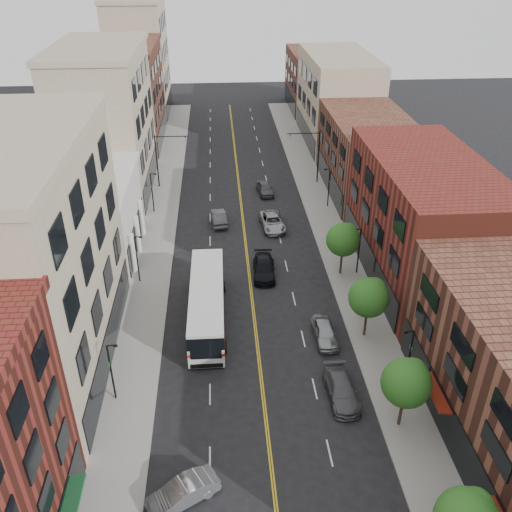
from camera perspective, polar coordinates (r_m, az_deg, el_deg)
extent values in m
plane|color=black|center=(37.18, 1.82, -22.72)|extent=(220.00, 220.00, 0.00)
cube|color=gray|center=(64.77, -10.17, 2.71)|extent=(4.00, 110.00, 0.15)
cube|color=gray|center=(65.60, 7.48, 3.32)|extent=(4.00, 110.00, 0.15)
cube|color=tan|center=(43.22, -22.89, -0.86)|extent=(10.00, 22.00, 18.00)
cube|color=silver|center=(60.73, -17.40, 3.93)|extent=(10.00, 14.00, 8.00)
cube|color=tan|center=(74.50, -15.48, 13.25)|extent=(10.00, 20.00, 18.00)
cube|color=brown|center=(93.91, -13.33, 16.02)|extent=(10.00, 20.00, 15.00)
cube|color=tan|center=(110.82, -12.23, 19.60)|extent=(10.00, 16.00, 20.00)
cube|color=maroon|center=(55.48, 17.12, 3.71)|extent=(10.00, 22.00, 12.00)
cube|color=brown|center=(74.19, 11.68, 10.38)|extent=(10.00, 20.00, 10.00)
cube|color=tan|center=(93.10, 8.52, 16.04)|extent=(10.00, 22.00, 14.00)
cube|color=brown|center=(112.53, 6.33, 17.88)|extent=(10.00, 18.00, 11.00)
sphere|color=#1A5217|center=(32.63, 22.09, -23.31)|extent=(2.04, 2.04, 2.04)
cylinder|color=black|center=(40.38, 15.00, -15.49)|extent=(0.22, 0.22, 2.50)
sphere|color=#1A5217|center=(38.56, 15.53, -12.74)|extent=(3.40, 3.40, 3.40)
sphere|color=#1A5217|center=(38.66, 16.17, -11.71)|extent=(2.04, 2.04, 2.04)
cylinder|color=black|center=(47.46, 11.44, -6.92)|extent=(0.22, 0.22, 2.50)
sphere|color=#1A5217|center=(45.93, 11.78, -4.30)|extent=(3.40, 3.40, 3.40)
sphere|color=#1A5217|center=(46.09, 12.32, -3.46)|extent=(2.04, 2.04, 2.04)
cylinder|color=black|center=(55.45, 8.95, -0.68)|extent=(0.22, 0.22, 2.50)
sphere|color=#1A5217|center=(54.14, 9.17, 1.72)|extent=(3.40, 3.40, 3.40)
sphere|color=#1A5217|center=(54.36, 9.64, 2.41)|extent=(2.04, 2.04, 2.04)
cylinder|color=black|center=(41.36, -14.98, -11.76)|extent=(0.14, 0.14, 5.00)
cylinder|color=black|center=(39.69, -14.95, -9.08)|extent=(0.70, 0.10, 0.10)
cube|color=black|center=(39.68, -14.59, -9.13)|extent=(0.28, 0.14, 0.14)
cube|color=#19592D|center=(40.78, -15.14, -10.82)|extent=(0.04, 0.55, 0.35)
cylinder|color=black|center=(54.13, -12.40, -0.35)|extent=(0.14, 0.14, 5.00)
cylinder|color=black|center=(52.87, -12.32, 1.99)|extent=(0.70, 0.10, 0.10)
cube|color=black|center=(52.85, -12.05, 1.96)|extent=(0.28, 0.14, 0.14)
cube|color=#19592D|center=(53.68, -12.51, 0.48)|extent=(0.04, 0.55, 0.35)
cylinder|color=black|center=(68.27, -10.87, 6.54)|extent=(0.14, 0.14, 5.00)
cylinder|color=black|center=(67.27, -10.77, 8.50)|extent=(0.70, 0.10, 0.10)
cube|color=black|center=(67.26, -10.56, 8.47)|extent=(0.28, 0.14, 0.14)
cube|color=#19592D|center=(67.92, -10.94, 7.23)|extent=(0.04, 0.55, 0.35)
cylinder|color=black|center=(42.77, 15.83, -10.26)|extent=(0.14, 0.14, 5.00)
cylinder|color=black|center=(41.12, 15.85, -7.66)|extent=(0.70, 0.10, 0.10)
cube|color=black|center=(41.07, 15.51, -7.74)|extent=(0.28, 0.14, 0.14)
cube|color=#19592D|center=(42.21, 16.00, -9.33)|extent=(0.04, 0.55, 0.35)
cylinder|color=black|center=(55.21, 10.77, 0.50)|extent=(0.14, 0.14, 5.00)
cylinder|color=black|center=(53.94, 10.66, 2.79)|extent=(0.70, 0.10, 0.10)
cube|color=black|center=(53.90, 10.40, 2.73)|extent=(0.28, 0.14, 0.14)
cube|color=#19592D|center=(54.78, 10.86, 1.32)|extent=(0.04, 0.55, 0.35)
cylinder|color=black|center=(69.14, 7.67, 7.13)|extent=(0.14, 0.14, 5.00)
cylinder|color=black|center=(68.12, 7.52, 9.06)|extent=(0.70, 0.10, 0.10)
cube|color=black|center=(68.09, 7.31, 9.02)|extent=(0.28, 0.14, 0.14)
cube|color=#19592D|center=(68.79, 7.72, 7.82)|extent=(0.04, 0.55, 0.35)
cylinder|color=black|center=(75.23, -10.39, 9.78)|extent=(0.18, 0.18, 7.20)
cylinder|color=black|center=(73.91, -8.90, 12.33)|extent=(4.40, 0.12, 0.12)
imported|color=black|center=(73.91, -7.46, 12.11)|extent=(0.15, 0.18, 0.90)
cylinder|color=black|center=(76.02, 6.58, 10.29)|extent=(0.18, 0.18, 7.20)
cylinder|color=black|center=(74.55, 5.03, 12.73)|extent=(4.40, 0.12, 0.12)
imported|color=black|center=(74.42, 3.62, 12.43)|extent=(0.15, 0.18, 0.90)
cube|color=silver|center=(48.35, -5.17, -4.91)|extent=(3.04, 13.47, 3.25)
cube|color=black|center=(47.91, -5.21, -4.14)|extent=(3.08, 13.51, 1.18)
cube|color=#B71C0D|center=(48.55, -5.15, -5.23)|extent=(3.08, 13.51, 0.25)
cube|color=black|center=(42.85, -5.32, -9.83)|extent=(2.46, 0.08, 1.79)
cylinder|color=black|center=(45.69, -7.05, -9.55)|extent=(0.32, 1.08, 1.08)
cylinder|color=black|center=(45.57, -3.29, -9.46)|extent=(0.32, 1.08, 1.08)
cylinder|color=black|center=(52.86, -6.64, -3.30)|extent=(0.32, 1.08, 1.08)
cylinder|color=black|center=(52.75, -3.43, -3.20)|extent=(0.32, 1.08, 1.08)
imported|color=#AEB1B6|center=(36.10, -7.70, -23.42)|extent=(4.72, 3.55, 1.49)
imported|color=#4C4C51|center=(41.96, 8.98, -13.74)|extent=(2.26, 5.20, 1.49)
imported|color=#939599|center=(46.91, 7.26, -7.98)|extent=(1.91, 4.52, 1.52)
imported|color=#414145|center=(65.28, -3.94, 4.06)|extent=(2.08, 4.83, 1.55)
imported|color=black|center=(55.02, 0.84, -1.29)|extent=(2.43, 5.47, 1.56)
imported|color=#96999D|center=(64.12, 1.74, 3.61)|extent=(3.06, 5.81, 1.56)
imported|color=#46464B|center=(73.11, 0.95, 7.14)|extent=(2.39, 4.73, 1.54)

